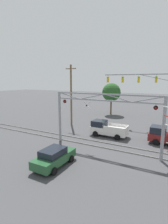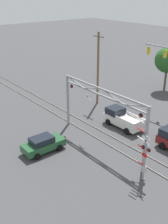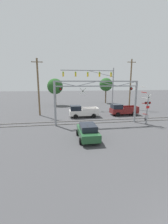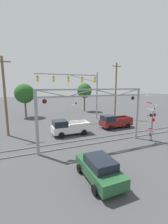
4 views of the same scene
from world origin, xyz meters
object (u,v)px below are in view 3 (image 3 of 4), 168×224
(crossing_gantry, at_px, (97,96))
(background_tree_beyond_span, at_px, (106,85))
(utility_pole_right, at_px, (130,84))
(sedan_waiting, at_px, (88,131))
(crossing_signal_mast, at_px, (147,110))
(traffic_signal_span, at_px, (99,80))
(utility_pole_left, at_px, (38,87))
(background_tree_far_left_verge, at_px, (55,86))
(pickup_truck_lead, at_px, (82,111))
(pickup_truck_following, at_px, (122,110))

(crossing_gantry, xyz_separation_m, background_tree_beyond_span, (7.60, 20.26, 1.16))
(utility_pole_right, bearing_deg, sedan_waiting, -127.28)
(crossing_signal_mast, xyz_separation_m, traffic_signal_span, (-3.17, 12.67, 4.09))
(sedan_waiting, bearing_deg, background_tree_beyond_span, 68.93)
(traffic_signal_span, height_order, utility_pole_left, utility_pole_left)
(crossing_gantry, height_order, background_tree_far_left_verge, background_tree_far_left_verge)
(crossing_gantry, relative_size, pickup_truck_lead, 2.42)
(traffic_signal_span, bearing_deg, crossing_signal_mast, -75.96)
(pickup_truck_lead, height_order, utility_pole_left, utility_pole_left)
(utility_pole_left, xyz_separation_m, utility_pole_right, (18.16, 3.73, 0.41))
(crossing_gantry, height_order, pickup_truck_following, crossing_gantry)
(utility_pole_right, bearing_deg, crossing_signal_mast, -105.72)
(crossing_gantry, height_order, pickup_truck_lead, crossing_gantry)
(background_tree_beyond_span, bearing_deg, traffic_signal_span, -115.68)
(crossing_signal_mast, height_order, background_tree_beyond_span, background_tree_beyond_span)
(background_tree_beyond_span, bearing_deg, crossing_gantry, -110.57)
(pickup_truck_following, xyz_separation_m, utility_pole_right, (4.04, 5.77, 4.34))
(pickup_truck_following, height_order, background_tree_far_left_verge, background_tree_far_left_verge)
(sedan_waiting, bearing_deg, pickup_truck_following, 51.48)
(utility_pole_right, relative_size, background_tree_far_left_verge, 1.57)
(background_tree_beyond_span, bearing_deg, sedan_waiting, -111.07)
(crossing_gantry, height_order, sedan_waiting, crossing_gantry)
(traffic_signal_span, bearing_deg, background_tree_far_left_verge, 143.07)
(background_tree_beyond_span, xyz_separation_m, background_tree_far_left_verge, (-13.48, -1.94, -0.38))
(background_tree_far_left_verge, bearing_deg, traffic_signal_span, -36.93)
(pickup_truck_following, distance_m, utility_pole_right, 8.27)
(pickup_truck_following, height_order, sedan_waiting, pickup_truck_following)
(crossing_gantry, bearing_deg, utility_pole_right, 47.08)
(sedan_waiting, relative_size, background_tree_far_left_verge, 0.62)
(utility_pole_right, distance_m, background_tree_far_left_verge, 17.53)
(crossing_signal_mast, xyz_separation_m, background_tree_beyond_span, (1.10, 21.54, 3.01))
(crossing_gantry, relative_size, crossing_signal_mast, 2.21)
(traffic_signal_span, relative_size, background_tree_far_left_verge, 1.68)
(crossing_signal_mast, bearing_deg, pickup_truck_following, 96.54)
(crossing_signal_mast, relative_size, pickup_truck_lead, 1.10)
(crossing_gantry, relative_size, utility_pole_left, 1.20)
(utility_pole_right, bearing_deg, traffic_signal_span, 172.93)
(sedan_waiting, relative_size, background_tree_beyond_span, 0.60)
(pickup_truck_lead, height_order, pickup_truck_following, same)
(background_tree_beyond_span, distance_m, background_tree_far_left_verge, 13.62)
(utility_pole_left, distance_m, background_tree_beyond_span, 20.81)
(crossing_signal_mast, distance_m, sedan_waiting, 9.69)
(utility_pole_left, distance_m, utility_pole_right, 18.54)
(traffic_signal_span, bearing_deg, background_tree_beyond_span, 64.32)
(utility_pole_left, bearing_deg, crossing_gantry, -39.49)
(traffic_signal_span, xyz_separation_m, utility_pole_left, (-11.65, -4.54, -1.22))
(pickup_truck_lead, relative_size, sedan_waiting, 1.15)
(utility_pole_right, distance_m, background_tree_beyond_span, 9.94)
(background_tree_beyond_span, bearing_deg, background_tree_far_left_verge, -171.80)
(traffic_signal_span, height_order, pickup_truck_following, traffic_signal_span)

